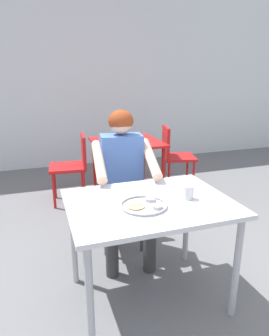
% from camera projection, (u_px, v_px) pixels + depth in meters
% --- Properties ---
extents(ground_plane, '(12.00, 12.00, 0.05)m').
position_uv_depth(ground_plane, '(159.00, 300.00, 2.13)').
color(ground_plane, slate).
extents(back_wall, '(12.00, 0.12, 3.40)m').
position_uv_depth(back_wall, '(75.00, 63.00, 4.86)').
color(back_wall, silver).
rests_on(back_wall, ground).
extents(table_foreground, '(1.04, 0.77, 0.73)m').
position_uv_depth(table_foreground, '(149.00, 213.00, 1.94)').
color(table_foreground, silver).
rests_on(table_foreground, ground).
extents(thali_tray, '(0.29, 0.29, 0.03)m').
position_uv_depth(thali_tray, '(144.00, 205.00, 1.83)').
color(thali_tray, '#B7BABF').
rests_on(thali_tray, table_foreground).
extents(drinking_cup, '(0.07, 0.07, 0.09)m').
position_uv_depth(drinking_cup, '(188.00, 192.00, 1.94)').
color(drinking_cup, silver).
rests_on(drinking_cup, table_foreground).
extents(chair_foreground, '(0.44, 0.45, 0.84)m').
position_uv_depth(chair_foreground, '(119.00, 191.00, 2.74)').
color(chair_foreground, '#3F3F44').
rests_on(chair_foreground, ground).
extents(diner_foreground, '(0.53, 0.58, 1.24)m').
position_uv_depth(diner_foreground, '(123.00, 173.00, 2.46)').
color(diner_foreground, '#363636').
rests_on(diner_foreground, ground).
extents(table_background_red, '(0.83, 0.82, 0.71)m').
position_uv_depth(table_background_red, '(127.00, 148.00, 3.80)').
color(table_background_red, red).
rests_on(table_background_red, ground).
extents(chair_red_left, '(0.47, 0.44, 0.83)m').
position_uv_depth(chair_red_left, '(74.00, 163.00, 3.60)').
color(chair_red_left, red).
rests_on(chair_red_left, ground).
extents(chair_red_right, '(0.50, 0.49, 0.85)m').
position_uv_depth(chair_red_right, '(174.00, 153.00, 4.07)').
color(chair_red_right, red).
rests_on(chair_red_right, ground).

